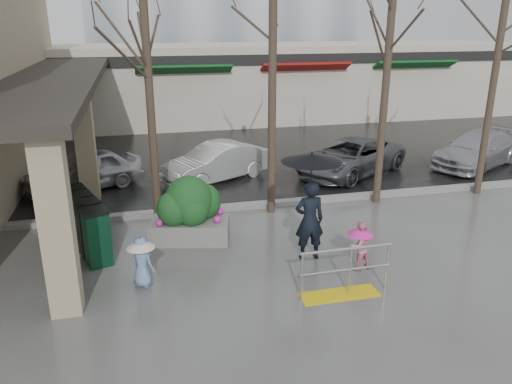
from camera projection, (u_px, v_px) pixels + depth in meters
name	position (u px, v px, depth m)	size (l,w,h in m)	color
ground	(261.00, 274.00, 10.78)	(120.00, 120.00, 0.00)	#51514F
street_asphalt	(174.00, 109.00, 30.99)	(120.00, 36.00, 0.01)	black
curb	(227.00, 208.00, 14.43)	(120.00, 0.30, 0.15)	gray
canopy_slab	(54.00, 73.00, 15.87)	(2.80, 18.00, 0.25)	#2D2823
pillar_front	(57.00, 225.00, 8.88)	(0.55, 0.55, 3.50)	tan
pillar_back	(85.00, 143.00, 14.85)	(0.55, 0.55, 3.50)	tan
storefront_row	(216.00, 83.00, 27.08)	(34.00, 6.74, 4.00)	beige
handrail	(343.00, 278.00, 9.86)	(1.90, 0.50, 1.03)	yellow
tree_west	(145.00, 26.00, 11.99)	(3.20, 3.20, 6.80)	#382B21
tree_midwest	(273.00, 19.00, 12.65)	(3.20, 3.20, 7.00)	#382B21
tree_mideast	(390.00, 34.00, 13.52)	(3.20, 3.20, 6.50)	#382B21
tree_east	(504.00, 14.00, 14.13)	(3.20, 3.20, 7.20)	#382B21
woman	(310.00, 198.00, 11.07)	(1.34, 1.34, 2.52)	black
child_pink	(360.00, 243.00, 10.84)	(0.62, 0.58, 1.11)	pink
child_blue	(142.00, 257.00, 10.13)	(0.62, 0.61, 1.08)	#7294CC
planter	(189.00, 210.00, 12.22)	(2.09, 1.38, 1.67)	slate
news_boxes	(86.00, 224.00, 11.75)	(1.28, 2.42, 1.33)	#0D3A21
car_a	(83.00, 170.00, 16.05)	(1.49, 3.70, 1.26)	#B9BABE
car_b	(216.00, 162.00, 16.98)	(1.33, 3.82, 1.26)	white
car_c	(350.00, 157.00, 17.66)	(2.09, 4.53, 1.26)	#585B60
car_d	(477.00, 150.00, 18.67)	(1.77, 4.34, 1.26)	#A8A8AD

